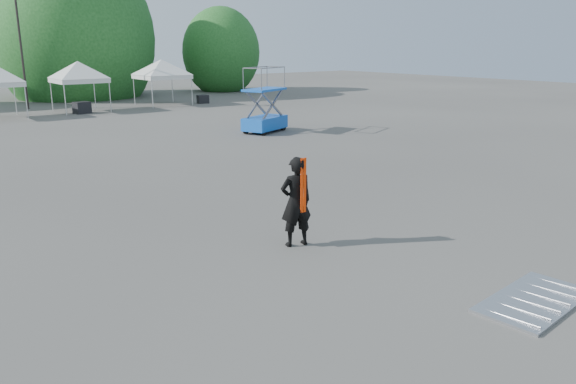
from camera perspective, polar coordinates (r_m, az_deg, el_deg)
ground at (r=13.36m, az=-4.00°, el=-4.79°), size 120.00×120.00×0.00m
light_pole_east at (r=43.63m, az=-25.69°, el=14.84°), size 0.60×0.25×9.80m
tree_mid_e at (r=51.98m, az=-20.78°, el=14.36°), size 5.12×5.12×7.79m
tree_far_e at (r=55.62m, az=-6.80°, el=13.91°), size 3.84×3.84×5.84m
tent_f at (r=40.66m, az=-20.58°, el=11.96°), size 4.44×4.44×3.88m
tent_g at (r=43.33m, az=-12.75°, el=12.65°), size 4.74×4.74×3.88m
man at (r=12.63m, az=0.82°, el=-0.99°), size 0.85×0.66×2.07m
scissor_lift at (r=29.19m, az=-2.40°, el=9.34°), size 2.86×2.16×3.31m
barrier_mid at (r=11.14m, az=23.73°, el=-10.02°), size 2.52×1.41×0.08m
crate_mid at (r=39.63m, az=-20.21°, el=8.05°), size 1.10×0.93×0.76m
crate_east at (r=44.13m, az=-8.64°, el=9.31°), size 0.92×0.78×0.63m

